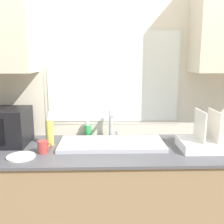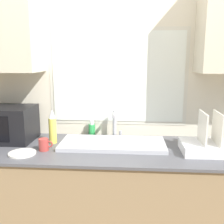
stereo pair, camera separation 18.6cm
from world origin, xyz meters
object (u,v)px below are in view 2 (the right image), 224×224
faucet (115,122)px  microwave (3,124)px  spray_bottle (53,127)px  soap_bottle (92,130)px  dish_rack (209,145)px  mug_near_sink (44,145)px

faucet → microwave: bearing=-172.9°
microwave → spray_bottle: microwave is taller
microwave → soap_bottle: microwave is taller
spray_bottle → soap_bottle: bearing=36.7°
dish_rack → soap_bottle: size_ratio=2.79×
microwave → soap_bottle: (0.69, 0.17, -0.08)m
dish_rack → soap_bottle: dish_rack is taller
microwave → mug_near_sink: 0.46m
spray_bottle → mug_near_sink: (-0.01, -0.17, -0.08)m
spray_bottle → mug_near_sink: 0.19m
dish_rack → microwave: bearing=173.9°
faucet → spray_bottle: size_ratio=0.86×
dish_rack → spray_bottle: (-1.16, 0.13, 0.07)m
soap_bottle → mug_near_sink: 0.48m
microwave → spray_bottle: (0.42, -0.04, -0.01)m
faucet → soap_bottle: faucet is taller
faucet → dish_rack: 0.74m
faucet → mug_near_sink: size_ratio=2.26×
mug_near_sink → faucet: bearing=33.5°
dish_rack → spray_bottle: dish_rack is taller
faucet → microwave: 0.90m
dish_rack → spray_bottle: bearing=173.6°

